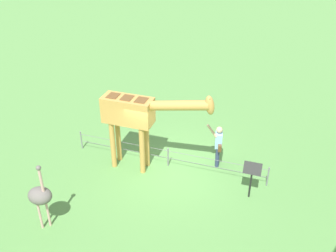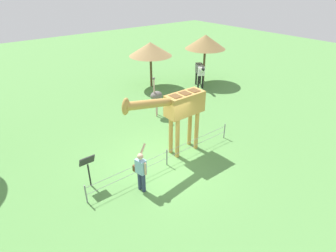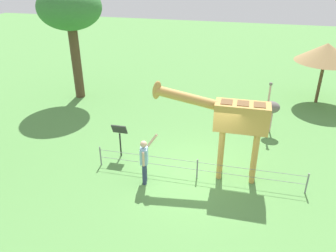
{
  "view_description": "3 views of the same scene",
  "coord_description": "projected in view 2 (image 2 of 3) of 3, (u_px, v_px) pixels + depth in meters",
  "views": [
    {
      "loc": [
        3.6,
        -10.5,
        8.35
      ],
      "look_at": [
        0.17,
        -0.36,
        1.98
      ],
      "focal_mm": 41.19,
      "sensor_mm": 36.0,
      "label": 1
    },
    {
      "loc": [
        5.8,
        7.52,
        6.91
      ],
      "look_at": [
        -0.44,
        -0.33,
        1.47
      ],
      "focal_mm": 29.81,
      "sensor_mm": 36.0,
      "label": 2
    },
    {
      "loc": [
        -1.24,
        9.56,
        6.83
      ],
      "look_at": [
        0.95,
        0.39,
        2.0
      ],
      "focal_mm": 36.04,
      "sensor_mm": 36.0,
      "label": 3
    }
  ],
  "objects": [
    {
      "name": "wire_fence",
      "position": [
        167.0,
        157.0,
        11.35
      ],
      "size": [
        7.05,
        0.05,
        0.75
      ],
      "color": "slate",
      "rests_on": "ground_plane"
    },
    {
      "name": "visitor",
      "position": [
        141.0,
        170.0,
        9.78
      ],
      "size": [
        0.59,
        0.57,
        1.75
      ],
      "color": "navy",
      "rests_on": "ground_plane"
    },
    {
      "name": "shade_hut_far",
      "position": [
        150.0,
        49.0,
        18.52
      ],
      "size": [
        2.88,
        2.88,
        3.04
      ],
      "color": "brown",
      "rests_on": "ground_plane"
    },
    {
      "name": "giraffe",
      "position": [
        179.0,
        108.0,
        11.32
      ],
      "size": [
        3.79,
        0.7,
        3.25
      ],
      "color": "#C69347",
      "rests_on": "ground_plane"
    },
    {
      "name": "ground_plane",
      "position": [
        165.0,
        163.0,
        11.65
      ],
      "size": [
        60.0,
        60.0,
        0.0
      ],
      "primitive_type": "plane",
      "color": "#568E47"
    },
    {
      "name": "ostrich",
      "position": [
        156.0,
        96.0,
        15.05
      ],
      "size": [
        0.7,
        0.56,
        2.25
      ],
      "color": "#CC9E93",
      "rests_on": "ground_plane"
    },
    {
      "name": "info_sign",
      "position": [
        88.0,
        165.0,
        9.95
      ],
      "size": [
        0.56,
        0.21,
        1.32
      ],
      "color": "black",
      "rests_on": "ground_plane"
    },
    {
      "name": "zebra",
      "position": [
        200.0,
        71.0,
        19.07
      ],
      "size": [
        1.24,
        1.68,
        1.66
      ],
      "color": "black",
      "rests_on": "ground_plane"
    },
    {
      "name": "shade_hut_near",
      "position": [
        205.0,
        42.0,
        19.29
      ],
      "size": [
        2.82,
        2.82,
        3.33
      ],
      "color": "brown",
      "rests_on": "ground_plane"
    }
  ]
}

